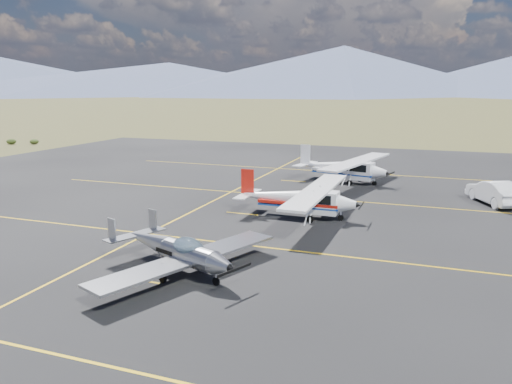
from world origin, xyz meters
The scene contains 6 objects.
ground centered at (0.00, 0.00, 0.00)m, with size 1600.00×1600.00×0.00m, color #383D1C.
apron centered at (0.00, 7.00, 0.00)m, with size 72.00×72.00×0.02m, color black.
aircraft_low_wing centered at (-1.92, -2.16, 0.91)m, with size 6.40×8.57×1.90m.
aircraft_cessna centered at (0.35, 7.90, 1.16)m, with size 6.15×10.24×2.61m.
aircraft_plain centered at (0.79, 19.35, 1.22)m, with size 6.96×10.89×2.75m.
sedan centered at (11.21, 15.32, 0.77)m, with size 1.62×4.63×1.53m, color white.
Camera 1 is at (7.60, -19.02, 7.38)m, focal length 35.00 mm.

